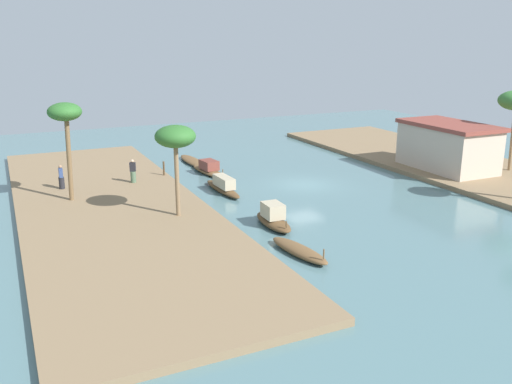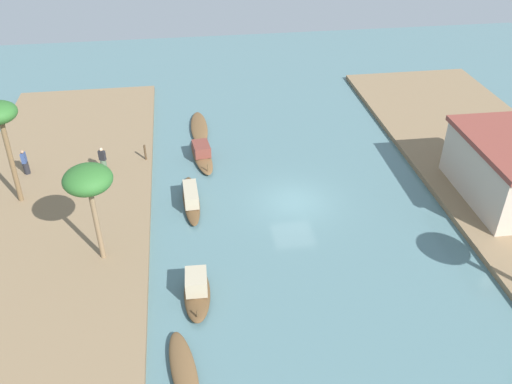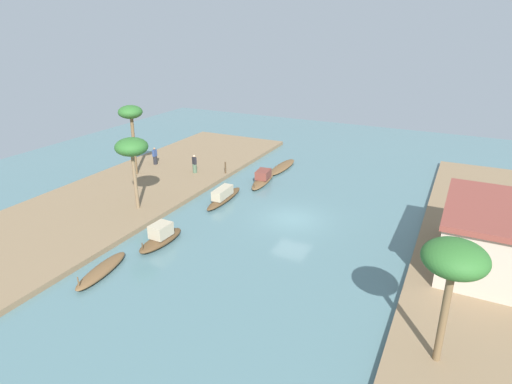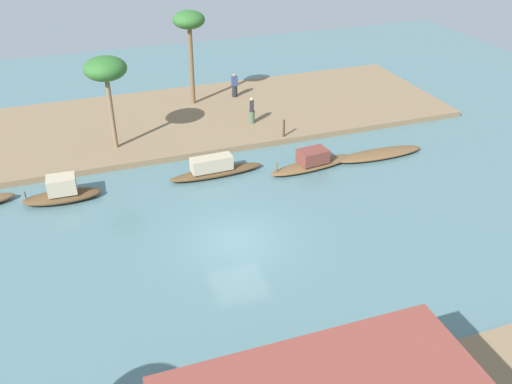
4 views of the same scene
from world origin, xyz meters
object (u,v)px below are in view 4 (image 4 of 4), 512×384
sampan_foreground (215,169)px  palm_tree_left_far (105,70)px  person_on_near_bank (235,87)px  sampan_open_hull (379,154)px  mooring_post (284,128)px  sampan_with_tall_canopy (313,162)px  sampan_near_left_bank (62,193)px  person_by_mooring (252,112)px  palm_tree_left_near (189,24)px

sampan_foreground → palm_tree_left_far: size_ratio=0.98×
person_on_near_bank → palm_tree_left_far: bearing=-148.2°
sampan_open_hull → mooring_post: size_ratio=5.08×
sampan_with_tall_canopy → person_on_near_bank: bearing=-92.2°
sampan_foreground → person_on_near_bank: bearing=-115.2°
sampan_open_hull → sampan_foreground: 9.52m
sampan_near_left_bank → person_by_mooring: person_by_mooring is taller
person_on_near_bank → mooring_post: size_ratio=1.57×
sampan_open_hull → sampan_with_tall_canopy: size_ratio=1.04×
sampan_foreground → sampan_with_tall_canopy: (-5.29, 0.94, -0.05)m
sampan_open_hull → palm_tree_left_near: (8.13, -10.80, 5.53)m
sampan_near_left_bank → mooring_post: 13.13m
person_on_near_bank → mooring_post: bearing=-84.2°
sampan_near_left_bank → person_on_near_bank: (-12.14, -10.07, 0.60)m
sampan_with_tall_canopy → sampan_near_left_bank: bearing=-11.3°
palm_tree_left_far → sampan_near_left_bank: bearing=55.0°
sampan_foreground → sampan_with_tall_canopy: 5.37m
person_on_near_bank → person_by_mooring: size_ratio=0.99×
sampan_foreground → sampan_with_tall_canopy: size_ratio=1.00×
sampan_near_left_bank → palm_tree_left_far: palm_tree_left_far is taller
sampan_near_left_bank → person_by_mooring: 12.86m
sampan_foreground → person_by_mooring: bearing=-128.6°
sampan_foreground → mooring_post: (-5.09, -2.75, 0.45)m
sampan_with_tall_canopy → palm_tree_left_far: palm_tree_left_far is taller
sampan_near_left_bank → sampan_foreground: 7.76m
person_on_near_bank → person_by_mooring: bearing=-94.7°
sampan_open_hull → person_by_mooring: 8.41m
sampan_foreground → palm_tree_left_near: bearing=-99.6°
person_on_near_bank → palm_tree_left_far: palm_tree_left_far is taller
sampan_with_tall_canopy → person_by_mooring: bearing=-84.9°
sampan_foreground → palm_tree_left_far: bearing=-47.4°
person_by_mooring → palm_tree_left_far: 9.37m
sampan_near_left_bank → palm_tree_left_near: 14.33m
sampan_open_hull → palm_tree_left_far: bearing=-22.1°
sampan_with_tall_canopy → palm_tree_left_far: size_ratio=0.98×
mooring_post → sampan_with_tall_canopy: bearing=93.1°
sampan_open_hull → person_on_near_bank: size_ratio=3.24×
person_on_near_bank → palm_tree_left_near: palm_tree_left_near is taller
palm_tree_left_near → sampan_with_tall_canopy: bearing=110.2°
sampan_open_hull → palm_tree_left_near: 14.61m
palm_tree_left_near → palm_tree_left_far: (5.89, 5.17, -0.82)m
sampan_near_left_bank → sampan_with_tall_canopy: (-13.05, 1.00, -0.09)m
palm_tree_left_near → palm_tree_left_far: palm_tree_left_near is taller
person_on_near_bank → sampan_near_left_bank: bearing=-140.0°
person_by_mooring → mooring_post: 2.81m
person_on_near_bank → palm_tree_left_near: bearing=-173.7°
sampan_with_tall_canopy → palm_tree_left_near: palm_tree_left_near is taller
sampan_open_hull → person_on_near_bank: person_on_near_bank is taller
sampan_with_tall_canopy → person_by_mooring: (1.33, -6.25, 0.67)m
sampan_with_tall_canopy → person_by_mooring: person_by_mooring is taller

